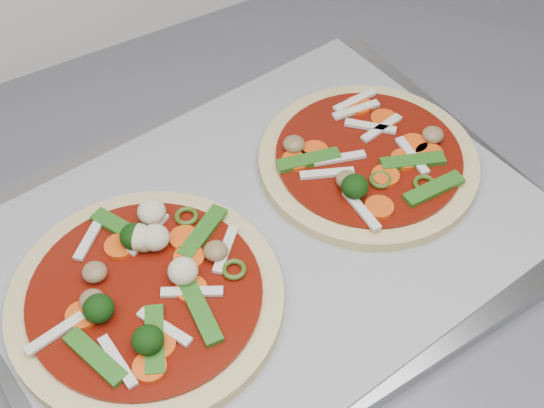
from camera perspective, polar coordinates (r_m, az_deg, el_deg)
base_cabinet at (r=1.14m, az=9.35°, el=-11.88°), size 3.60×0.60×0.86m
countertop at (r=0.79m, az=13.39°, el=4.24°), size 3.60×0.60×0.04m
baking_tray at (r=0.65m, az=-0.73°, el=-2.66°), size 0.49×0.38×0.02m
parchment at (r=0.64m, az=-0.73°, el=-2.19°), size 0.49×0.38×0.00m
pizza_left at (r=0.60m, az=-9.45°, el=-6.63°), size 0.23×0.23×0.04m
pizza_right at (r=0.69m, az=7.27°, el=3.28°), size 0.22×0.22×0.03m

